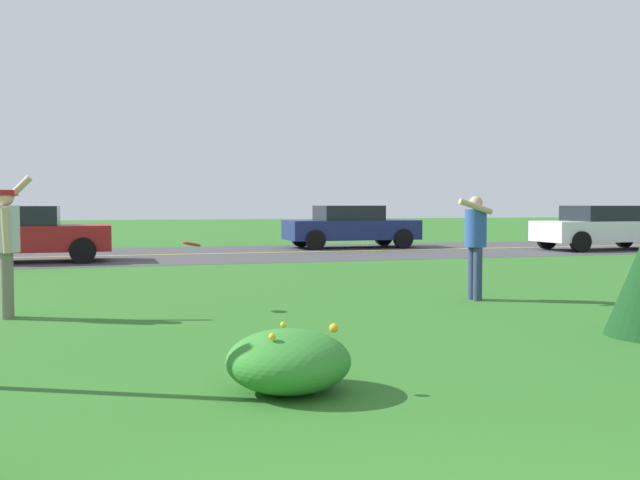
{
  "coord_description": "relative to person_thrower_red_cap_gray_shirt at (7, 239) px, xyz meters",
  "views": [
    {
      "loc": [
        -1.28,
        -1.61,
        1.5
      ],
      "look_at": [
        1.44,
        7.31,
        1.04
      ],
      "focal_mm": 41.01,
      "sensor_mm": 36.0,
      "label": 1
    }
  ],
  "objects": [
    {
      "name": "ground_plane",
      "position": [
        2.42,
        1.43,
        -1.04
      ],
      "size": [
        120.0,
        120.0,
        0.0
      ],
      "primitive_type": "plane",
      "color": "#2D6B23"
    },
    {
      "name": "highway_strip",
      "position": [
        2.42,
        11.58,
        -1.03
      ],
      "size": [
        120.0,
        7.75,
        0.01
      ],
      "primitive_type": "cube",
      "color": "#424244",
      "rests_on": "ground"
    },
    {
      "name": "highway_center_stripe",
      "position": [
        2.42,
        11.58,
        -1.03
      ],
      "size": [
        120.0,
        0.16,
        0.0
      ],
      "primitive_type": "cube",
      "color": "yellow",
      "rests_on": "ground"
    },
    {
      "name": "daylily_clump_front_center",
      "position": [
        2.58,
        -4.75,
        -0.79
      ],
      "size": [
        1.0,
        1.01,
        0.55
      ],
      "color": "#337F2D",
      "rests_on": "ground"
    },
    {
      "name": "person_thrower_red_cap_gray_shirt",
      "position": [
        0.0,
        0.0,
        0.0
      ],
      "size": [
        0.49,
        0.49,
        1.89
      ],
      "color": "#B2B2B7",
      "rests_on": "ground"
    },
    {
      "name": "person_catcher_blue_shirt",
      "position": [
        6.77,
        -0.17,
        -0.06
      ],
      "size": [
        0.56,
        0.49,
        1.63
      ],
      "color": "#2D4C9E",
      "rests_on": "ground"
    },
    {
      "name": "frisbee_red",
      "position": [
        2.41,
        0.08,
        -0.1
      ],
      "size": [
        0.26,
        0.26,
        0.1
      ],
      "color": "red"
    },
    {
      "name": "car_red_center_left",
      "position": [
        -0.8,
        9.84,
        -0.3
      ],
      "size": [
        4.5,
        2.0,
        1.45
      ],
      "color": "maroon",
      "rests_on": "ground"
    },
    {
      "name": "car_navy_center_right",
      "position": [
        9.46,
        13.33,
        -0.3
      ],
      "size": [
        4.5,
        2.0,
        1.45
      ],
      "color": "navy",
      "rests_on": "ground"
    },
    {
      "name": "car_white_rightmost",
      "position": [
        17.01,
        9.84,
        -0.3
      ],
      "size": [
        4.5,
        2.0,
        1.45
      ],
      "color": "silver",
      "rests_on": "ground"
    }
  ]
}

